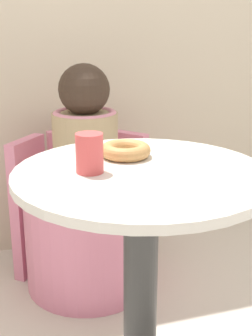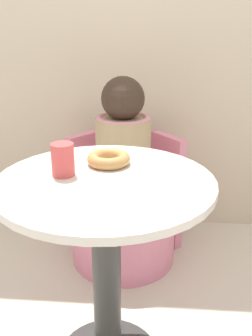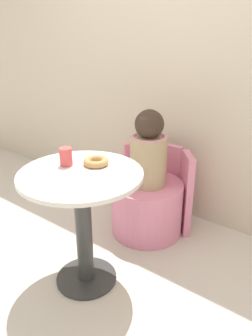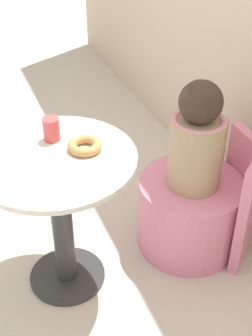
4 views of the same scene
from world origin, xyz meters
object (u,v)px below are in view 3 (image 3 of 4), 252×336
object	(u,v)px
child_figure	(149,151)
donut	(96,162)
cup	(66,157)
round_table	(82,206)
tub_chair	(147,207)

from	to	relation	value
child_figure	donut	distance (m)	0.55
donut	cup	xyz separation A→B (m)	(-0.13, -0.11, 0.03)
donut	cup	size ratio (longest dim) A/B	1.41
round_table	tub_chair	bearing A→B (deg)	90.17
round_table	child_figure	size ratio (longest dim) A/B	1.33
round_table	donut	size ratio (longest dim) A/B	5.01
tub_chair	child_figure	xyz separation A→B (m)	(0.00, -0.00, 0.46)
cup	tub_chair	bearing A→B (deg)	78.49
round_table	cup	size ratio (longest dim) A/B	7.05
tub_chair	donut	size ratio (longest dim) A/B	3.64
tub_chair	child_figure	world-z (taller)	child_figure
tub_chair	round_table	bearing A→B (deg)	-89.83
child_figure	tub_chair	bearing A→B (deg)	101.48
tub_chair	donut	distance (m)	0.78
cup	donut	bearing A→B (deg)	39.23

